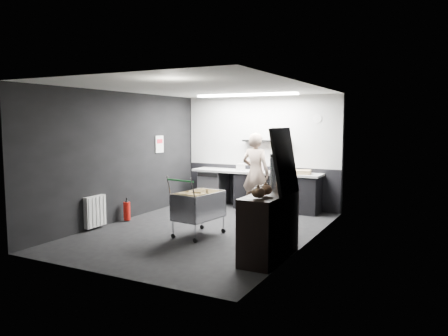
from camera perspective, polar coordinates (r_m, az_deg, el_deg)
The scene contains 22 objects.
floor at distance 8.48m, azimuth -2.48°, elevation -8.13°, with size 5.50×5.50×0.00m, color black.
ceiling at distance 8.24m, azimuth -2.56°, elevation 10.39°, with size 5.50×5.50×0.00m, color silver.
wall_back at distance 10.72m, azimuth 4.83°, elevation 2.15°, with size 5.50×5.50×0.00m, color black.
wall_front at distance 6.04m, azimuth -15.63°, elevation -1.09°, with size 5.50×5.50×0.00m, color black.
wall_left at distance 9.41m, azimuth -13.15°, elevation 1.47°, with size 5.50×5.50×0.00m, color black.
wall_right at distance 7.47m, azimuth 10.91°, elevation 0.36°, with size 5.50×5.50×0.00m, color black.
kitchen_wall_panel at distance 10.68m, azimuth 4.81°, elevation 4.82°, with size 3.95×0.02×1.70m, color #B1B1AC.
dado_panel at distance 10.79m, azimuth 4.75°, elevation -2.36°, with size 3.95×0.02×1.00m, color black.
floating_shelf at distance 10.51m, azimuth 5.58°, elevation 3.54°, with size 1.20×0.22×0.04m, color black.
wall_clock at distance 10.21m, azimuth 12.12°, elevation 6.34°, with size 0.20×0.20×0.03m, color silver.
poster at distance 10.40m, azimuth -8.43°, elevation 3.09°, with size 0.02×0.30×0.40m, color silver.
poster_red_band at distance 10.40m, azimuth -8.42°, elevation 3.48°, with size 0.01×0.22×0.10m, color red.
radiator at distance 8.84m, azimuth -16.49°, elevation -5.45°, with size 0.10×0.50×0.60m, color silver.
ceiling_strip at distance 9.89m, azimuth 2.87°, elevation 9.49°, with size 2.40×0.20×0.04m, color white.
prep_counter at distance 10.46m, azimuth 4.78°, elevation -2.86°, with size 3.20×0.61×0.90m.
person at distance 9.97m, azimuth 4.15°, elevation -0.65°, with size 0.67×0.44×1.83m, color #C0AD98.
shopping_cart at distance 7.99m, azimuth -3.35°, elevation -5.19°, with size 0.72×1.06×1.09m.
sideboard at distance 6.70m, azimuth 6.15°, elevation -6.48°, with size 0.57×1.33×1.99m.
fire_extinguisher at distance 9.41m, azimuth -12.57°, elevation -5.41°, with size 0.14×0.14×0.47m.
cardboard_box at distance 10.01m, azimuth 9.96°, elevation -0.52°, with size 0.45×0.34×0.09m, color tan.
pink_tub at distance 10.41m, azimuth 4.63°, elevation 0.15°, with size 0.22×0.22×0.22m, color silver.
white_container at distance 10.55m, azimuth 2.20°, elevation 0.10°, with size 0.19×0.14×0.16m, color silver.
Camera 1 is at (4.10, -7.13, 2.08)m, focal length 35.00 mm.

